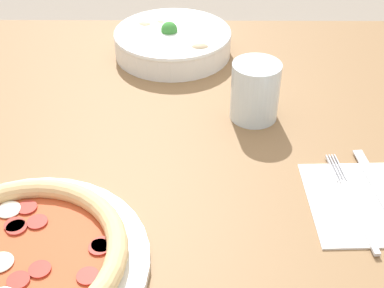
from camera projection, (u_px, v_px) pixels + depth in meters
dining_table at (145, 194)px, 0.89m from camera, size 1.26×0.94×0.74m
pizza at (19, 259)px, 0.63m from camera, size 0.31×0.31×0.04m
bowl at (173, 40)px, 1.06m from camera, size 0.23×0.23×0.07m
napkin at (369, 202)px, 0.73m from camera, size 0.17×0.17×0.00m
fork at (352, 201)px, 0.72m from camera, size 0.03×0.20×0.00m
glass at (255, 91)px, 0.87m from camera, size 0.08×0.08×0.10m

